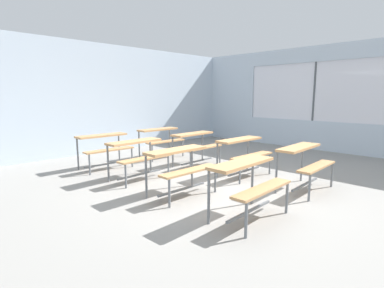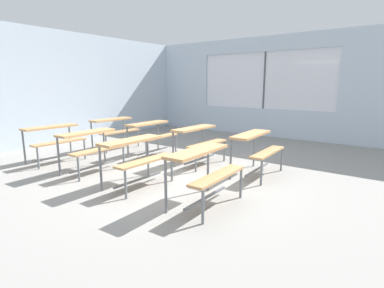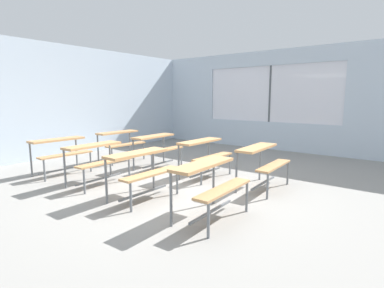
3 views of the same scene
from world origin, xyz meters
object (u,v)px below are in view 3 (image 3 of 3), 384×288
at_px(desk_bench_r2c1, 157,144).
at_px(desk_bench_r3c0, 60,148).
at_px(desk_bench_r0c0, 210,177).
at_px(desk_bench_r0c1, 263,157).
at_px(desk_bench_r3c1, 121,139).
at_px(desk_bench_r2c0, 97,154).
at_px(desk_bench_r1c0, 142,164).
at_px(desk_bench_r1c1, 204,150).

xyz_separation_m(desk_bench_r2c1, desk_bench_r3c0, (-1.63, 1.21, 0.00)).
xyz_separation_m(desk_bench_r0c0, desk_bench_r3c0, (0.02, 3.79, 0.00)).
height_order(desk_bench_r0c0, desk_bench_r0c1, same).
height_order(desk_bench_r3c0, desk_bench_r3c1, same).
xyz_separation_m(desk_bench_r0c0, desk_bench_r2c0, (0.04, 2.54, 0.00)).
bearing_deg(desk_bench_r3c1, desk_bench_r0c1, -89.04).
xyz_separation_m(desk_bench_r0c1, desk_bench_r2c1, (-0.02, 2.55, 0.00)).
bearing_deg(desk_bench_r3c1, desk_bench_r1c0, -122.13).
bearing_deg(desk_bench_r0c0, desk_bench_r1c0, 88.00).
distance_m(desk_bench_r0c1, desk_bench_r2c0, 3.00).
height_order(desk_bench_r1c0, desk_bench_r1c1, same).
bearing_deg(desk_bench_r0c0, desk_bench_r1c1, 35.43).
distance_m(desk_bench_r3c0, desk_bench_r3c1, 1.63).
bearing_deg(desk_bench_r1c1, desk_bench_r1c0, -179.86).
xyz_separation_m(desk_bench_r1c0, desk_bench_r3c0, (0.02, 2.49, 0.00)).
bearing_deg(desk_bench_r3c0, desk_bench_r0c1, -65.59).
height_order(desk_bench_r2c0, desk_bench_r2c1, same).
relative_size(desk_bench_r0c1, desk_bench_r2c0, 1.00).
height_order(desk_bench_r0c1, desk_bench_r1c1, same).
bearing_deg(desk_bench_r2c1, desk_bench_r1c0, -144.11).
bearing_deg(desk_bench_r2c1, desk_bench_r2c0, 179.39).
distance_m(desk_bench_r1c0, desk_bench_r2c0, 1.25).
bearing_deg(desk_bench_r1c0, desk_bench_r3c1, 57.19).
relative_size(desk_bench_r0c1, desk_bench_r1c0, 1.02).
distance_m(desk_bench_r0c1, desk_bench_r3c1, 3.83).
xyz_separation_m(desk_bench_r2c0, desk_bench_r3c1, (1.61, 1.32, 0.00)).
height_order(desk_bench_r2c0, desk_bench_r3c0, same).
relative_size(desk_bench_r0c1, desk_bench_r3c0, 1.01).
xyz_separation_m(desk_bench_r1c1, desk_bench_r2c0, (-1.63, 1.26, 0.00)).
relative_size(desk_bench_r2c0, desk_bench_r2c1, 1.00).
bearing_deg(desk_bench_r3c1, desk_bench_r2c1, -89.13).
bearing_deg(desk_bench_r2c0, desk_bench_r0c1, -59.51).
relative_size(desk_bench_r0c0, desk_bench_r1c1, 1.01).
bearing_deg(desk_bench_r3c1, desk_bench_r2c0, -140.06).
relative_size(desk_bench_r3c0, desk_bench_r3c1, 1.00).
distance_m(desk_bench_r0c1, desk_bench_r1c1, 1.25).
bearing_deg(desk_bench_r2c1, desk_bench_r0c0, -124.55).
relative_size(desk_bench_r0c0, desk_bench_r2c0, 1.00).
xyz_separation_m(desk_bench_r3c0, desk_bench_r3c1, (1.63, 0.07, 0.00)).
bearing_deg(desk_bench_r1c0, desk_bench_r2c0, 88.08).
bearing_deg(desk_bench_r1c0, desk_bench_r0c0, -90.05).
xyz_separation_m(desk_bench_r0c1, desk_bench_r1c1, (0.00, 1.25, 0.00)).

